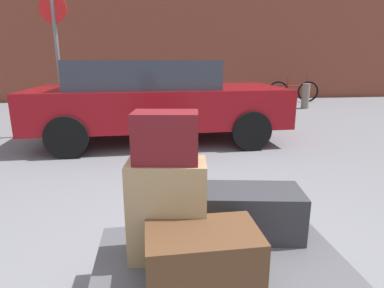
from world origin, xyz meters
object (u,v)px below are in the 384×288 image
Objects in this scene: bollard_kerb_mid at (306,96)px; no_parking_sign at (57,52)px; duffel_bag_maroon_topmost_pile at (166,137)px; bollard_kerb_near at (260,97)px; bicycle_leaning at (293,91)px; duffel_bag_charcoal_stacked_top at (249,212)px; parked_car at (156,99)px; duffel_bag_brown_rear_left at (203,258)px; luggage_cart at (219,267)px; suitcase_tan_rear_right at (167,210)px.

no_parking_sign is at bearing -155.97° from bollard_kerb_mid.
duffel_bag_maroon_topmost_pile is 0.45× the size of bollard_kerb_near.
bicycle_leaning is 2.35× the size of bollard_kerb_near.
duffel_bag_charcoal_stacked_top is 5.17m from no_parking_sign.
duffel_bag_brown_rear_left is at bearing -88.29° from parked_car.
parked_car reaches higher than bicycle_leaning.
bollard_kerb_mid is at bearing 0.00° from bollard_kerb_near.
luggage_cart is 5.32m from no_parking_sign.
duffel_bag_brown_rear_left is 0.22× the size of no_parking_sign.
parked_car is 1.70× the size of no_parking_sign.
suitcase_tan_rear_right reaches higher than duffel_bag_charcoal_stacked_top.
bollard_kerb_mid is at bearing -101.28° from bicycle_leaning.
luggage_cart is at bearing 55.89° from duffel_bag_brown_rear_left.
duffel_bag_brown_rear_left is (0.15, -0.26, -0.14)m from suitcase_tan_rear_right.
bollard_kerb_near is (3.00, 7.77, -0.11)m from duffel_bag_brown_rear_left.
duffel_bag_maroon_topmost_pile is (-0.15, 0.26, 0.55)m from duffel_bag_brown_rear_left.
duffel_bag_maroon_topmost_pile is at bearing 168.77° from luggage_cart.
parked_car is (0.02, 4.08, -0.28)m from duffel_bag_maroon_topmost_pile.
parked_car is 5.81× the size of bollard_kerb_near.
no_parking_sign reaches higher than bollard_kerb_mid.
bicycle_leaning is at bearing 62.20° from duffel_bag_brown_rear_left.
suitcase_tan_rear_right is 0.75× the size of bollard_kerb_mid.
duffel_bag_maroon_topmost_pile is (-0.29, 0.06, 0.76)m from luggage_cart.
duffel_bag_charcoal_stacked_top is at bearing 25.33° from suitcase_tan_rear_right.
suitcase_tan_rear_right is at bearing -118.39° from bicycle_leaning.
parked_car is 6.95m from bicycle_leaning.
duffel_bag_brown_rear_left is at bearing -52.14° from suitcase_tan_rear_right.
bollard_kerb_mid is at bearing 24.03° from no_parking_sign.
luggage_cart is 0.82m from duffel_bag_maroon_topmost_pile.
bicycle_leaning is at bearing 69.86° from duffel_bag_maroon_topmost_pile.
duffel_bag_brown_rear_left is (-0.13, -0.20, 0.21)m from luggage_cart.
parked_car is at bearing 96.75° from suitcase_tan_rear_right.
suitcase_tan_rear_right is 0.13× the size of parked_car.
luggage_cart is 10.19m from bicycle_leaning.
luggage_cart is 4.18m from parked_car.
duffel_bag_maroon_topmost_pile reaches higher than bollard_kerb_near.
duffel_bag_maroon_topmost_pile is at bearing -152.57° from duffel_bag_charcoal_stacked_top.
duffel_bag_brown_rear_left is 5.41m from no_parking_sign.
suitcase_tan_rear_right is 8.80m from bollard_kerb_mid.
parked_car is (-0.13, 4.34, 0.27)m from duffel_bag_brown_rear_left.
luggage_cart is 0.40m from duffel_bag_charcoal_stacked_top.
duffel_bag_charcoal_stacked_top is at bearing -116.19° from bicycle_leaning.
bollard_kerb_near is (2.63, 7.34, -0.12)m from duffel_bag_charcoal_stacked_top.
parked_car is at bearing 90.87° from duffel_bag_brown_rear_left.
bollard_kerb_mid is (4.05, 7.34, -0.12)m from duffel_bag_charcoal_stacked_top.
bollard_kerb_mid is at bearing 59.49° from duffel_bag_brown_rear_left.
bollard_kerb_mid is (4.55, 3.43, -0.39)m from parked_car.
parked_car is 2.02m from no_parking_sign.
duffel_bag_charcoal_stacked_top is 0.78m from duffel_bag_maroon_topmost_pile.
luggage_cart is at bearing -4.13° from suitcase_tan_rear_right.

